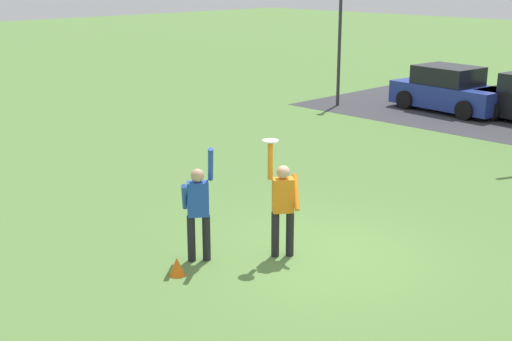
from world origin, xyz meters
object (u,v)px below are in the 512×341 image
object	(u,v)px
frisbee_disc	(270,141)
lamppost_by_lot	(340,35)
person_catcher	(283,203)
field_cone_orange	(177,266)
person_defender	(198,207)
parked_car_blue	(449,91)

from	to	relation	value
frisbee_disc	lamppost_by_lot	world-z (taller)	lamppost_by_lot
frisbee_disc	lamppost_by_lot	bearing A→B (deg)	124.57
person_catcher	field_cone_orange	size ratio (longest dim) A/B	6.50
person_catcher	person_defender	world-z (taller)	person_catcher
field_cone_orange	frisbee_disc	bearing A→B (deg)	72.96
person_defender	parked_car_blue	size ratio (longest dim) A/B	0.48
lamppost_by_lot	field_cone_orange	world-z (taller)	lamppost_by_lot
person_catcher	field_cone_orange	world-z (taller)	person_catcher
person_catcher	field_cone_orange	xyz separation A→B (m)	(-0.64, -1.84, -0.82)
person_catcher	person_defender	size ratio (longest dim) A/B	1.02
person_catcher	frisbee_disc	size ratio (longest dim) A/B	7.69
person_catcher	frisbee_disc	world-z (taller)	frisbee_disc
person_defender	lamppost_by_lot	xyz separation A→B (m)	(-7.48, 12.91, 1.60)
parked_car_blue	field_cone_orange	bearing A→B (deg)	-68.96
lamppost_by_lot	field_cone_orange	bearing A→B (deg)	-60.42
person_catcher	parked_car_blue	distance (m)	14.60
field_cone_orange	lamppost_by_lot	bearing A→B (deg)	119.58
person_defender	lamppost_by_lot	world-z (taller)	lamppost_by_lot
person_defender	frisbee_disc	xyz separation A→B (m)	(0.74, 0.99, 1.11)
field_cone_orange	parked_car_blue	bearing A→B (deg)	105.31
person_catcher	lamppost_by_lot	size ratio (longest dim) A/B	0.49
person_catcher	lamppost_by_lot	world-z (taller)	lamppost_by_lot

